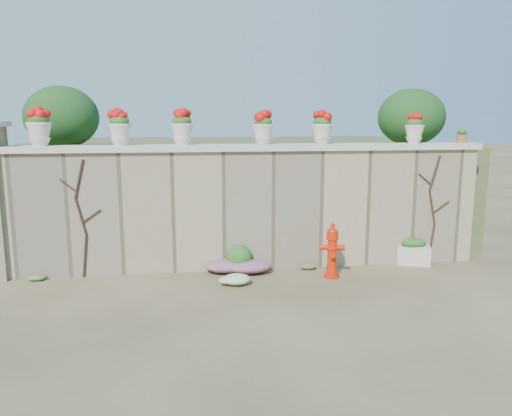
{
  "coord_description": "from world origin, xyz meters",
  "views": [
    {
      "loc": [
        -1.0,
        -6.46,
        2.53
      ],
      "look_at": [
        0.09,
        1.4,
        1.1
      ],
      "focal_mm": 35.0,
      "sensor_mm": 36.0,
      "label": 1
    }
  ],
  "objects": [
    {
      "name": "planter_box",
      "position": [
        2.9,
        1.55,
        0.22
      ],
      "size": [
        0.64,
        0.51,
        0.47
      ],
      "rotation": [
        0.0,
        0.0,
        -0.37
      ],
      "color": "beige",
      "rests_on": "ground"
    },
    {
      "name": "urn_pot_4",
      "position": [
        1.27,
        1.8,
        2.37
      ],
      "size": [
        0.34,
        0.34,
        0.54
      ],
      "color": "beige",
      "rests_on": "wall_cap"
    },
    {
      "name": "raised_fill",
      "position": [
        0.0,
        5.0,
        1.0
      ],
      "size": [
        9.0,
        6.0,
        2.0
      ],
      "primitive_type": "cube",
      "color": "#384C23",
      "rests_on": "ground"
    },
    {
      "name": "magenta_clump",
      "position": [
        -0.2,
        1.46,
        0.14
      ],
      "size": [
        1.02,
        0.68,
        0.27
      ],
      "primitive_type": "ellipsoid",
      "color": "#B32398",
      "rests_on": "ground"
    },
    {
      "name": "terracotta_pot",
      "position": [
        3.8,
        1.8,
        2.21
      ],
      "size": [
        0.2,
        0.2,
        0.24
      ],
      "color": "#A75C33",
      "rests_on": "wall_cap"
    },
    {
      "name": "urn_pot_5",
      "position": [
        2.91,
        1.8,
        2.35
      ],
      "size": [
        0.33,
        0.33,
        0.51
      ],
      "color": "beige",
      "rests_on": "wall_cap"
    },
    {
      "name": "fire_hydrant",
      "position": [
        1.27,
        1.03,
        0.45
      ],
      "size": [
        0.39,
        0.28,
        0.89
      ],
      "rotation": [
        0.0,
        0.0,
        -0.24
      ],
      "color": "red",
      "rests_on": "ground"
    },
    {
      "name": "urn_pot_2",
      "position": [
        -1.06,
        1.8,
        2.38
      ],
      "size": [
        0.36,
        0.36,
        0.56
      ],
      "color": "beige",
      "rests_on": "wall_cap"
    },
    {
      "name": "ground",
      "position": [
        0.0,
        0.0,
        0.0
      ],
      "size": [
        80.0,
        80.0,
        0.0
      ],
      "primitive_type": "plane",
      "color": "#4D4026",
      "rests_on": "ground"
    },
    {
      "name": "white_flowers",
      "position": [
        -0.33,
        0.87,
        0.1
      ],
      "size": [
        0.56,
        0.45,
        0.2
      ],
      "primitive_type": "ellipsoid",
      "color": "white",
      "rests_on": "ground"
    },
    {
      "name": "stone_wall",
      "position": [
        0.0,
        1.8,
        1.0
      ],
      "size": [
        8.0,
        0.4,
        2.0
      ],
      "primitive_type": "cube",
      "color": "#988A65",
      "rests_on": "ground"
    },
    {
      "name": "urn_pot_0",
      "position": [
        -3.27,
        1.8,
        2.39
      ],
      "size": [
        0.38,
        0.38,
        0.6
      ],
      "color": "beige",
      "rests_on": "wall_cap"
    },
    {
      "name": "vine_left",
      "position": [
        -2.67,
        1.58,
        0.99
      ],
      "size": [
        0.6,
        0.04,
        1.91
      ],
      "color": "black",
      "rests_on": "ground"
    },
    {
      "name": "urn_pot_3",
      "position": [
        0.26,
        1.8,
        2.37
      ],
      "size": [
        0.34,
        0.34,
        0.54
      ],
      "color": "beige",
      "rests_on": "wall_cap"
    },
    {
      "name": "green_shrub",
      "position": [
        -0.15,
        1.54,
        0.28
      ],
      "size": [
        0.59,
        0.53,
        0.56
      ],
      "primitive_type": "ellipsoid",
      "color": "#1E5119",
      "rests_on": "ground"
    },
    {
      "name": "urn_pot_1",
      "position": [
        -2.05,
        1.8,
        2.38
      ],
      "size": [
        0.36,
        0.36,
        0.56
      ],
      "color": "beige",
      "rests_on": "wall_cap"
    },
    {
      "name": "back_shrub_right",
      "position": [
        3.4,
        3.0,
        2.55
      ],
      "size": [
        1.3,
        1.3,
        1.1
      ],
      "primitive_type": "ellipsoid",
      "color": "#143814",
      "rests_on": "raised_fill"
    },
    {
      "name": "vine_right",
      "position": [
        3.23,
        1.58,
        0.99
      ],
      "size": [
        0.6,
        0.04,
        1.91
      ],
      "color": "black",
      "rests_on": "ground"
    },
    {
      "name": "wall_cap",
      "position": [
        0.0,
        1.8,
        2.05
      ],
      "size": [
        8.1,
        0.52,
        0.1
      ],
      "primitive_type": "cube",
      "color": "beige",
      "rests_on": "stone_wall"
    },
    {
      "name": "back_shrub_left",
      "position": [
        -3.2,
        3.0,
        2.55
      ],
      "size": [
        1.3,
        1.3,
        1.1
      ],
      "primitive_type": "ellipsoid",
      "color": "#143814",
      "rests_on": "raised_fill"
    }
  ]
}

